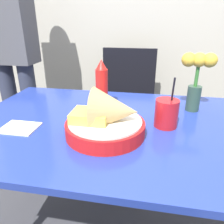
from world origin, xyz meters
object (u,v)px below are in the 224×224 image
(ketchup_bottle, at_px, (102,85))
(flower_vase, at_px, (197,75))
(chair_far_window, at_px, (127,101))
(food_basket, at_px, (108,120))
(drink_cup, at_px, (166,114))
(person_standing, at_px, (9,37))

(ketchup_bottle, height_order, flower_vase, flower_vase)
(chair_far_window, bearing_deg, flower_vase, -56.79)
(food_basket, relative_size, drink_cup, 1.40)
(drink_cup, distance_m, person_standing, 1.16)
(flower_vase, height_order, person_standing, person_standing)
(flower_vase, xyz_separation_m, person_standing, (-1.13, 0.35, 0.12))
(chair_far_window, bearing_deg, food_basket, -88.08)
(food_basket, distance_m, drink_cup, 0.24)
(drink_cup, relative_size, flower_vase, 0.78)
(food_basket, xyz_separation_m, flower_vase, (0.34, 0.31, 0.11))
(person_standing, bearing_deg, ketchup_bottle, -28.69)
(chair_far_window, height_order, ketchup_bottle, ketchup_bottle)
(ketchup_bottle, distance_m, flower_vase, 0.43)
(drink_cup, xyz_separation_m, flower_vase, (0.13, 0.19, 0.12))
(ketchup_bottle, bearing_deg, chair_far_window, 84.57)
(chair_far_window, xyz_separation_m, person_standing, (-0.76, -0.21, 0.47))
(ketchup_bottle, relative_size, drink_cup, 1.11)
(ketchup_bottle, xyz_separation_m, drink_cup, (0.30, -0.16, -0.06))
(chair_far_window, xyz_separation_m, food_basket, (0.03, -0.87, 0.24))
(food_basket, height_order, flower_vase, flower_vase)
(flower_vase, bearing_deg, drink_cup, -123.87)
(drink_cup, bearing_deg, ketchup_bottle, 151.83)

